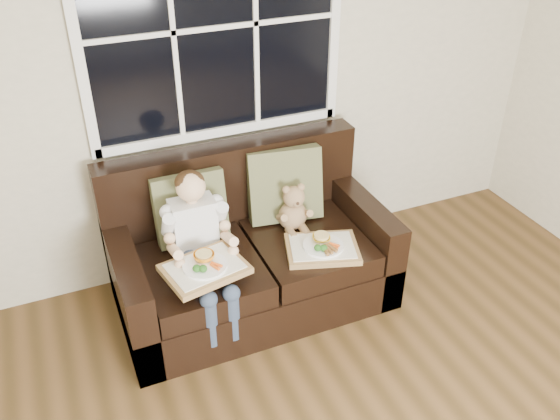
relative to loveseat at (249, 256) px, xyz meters
name	(u,v)px	position (x,y,z in m)	size (l,w,h in m)	color
room_walls	(548,279)	(0.13, -2.02, 1.28)	(4.52, 5.02, 2.71)	#B9B39A
window_back	(215,27)	(0.00, 0.46, 1.34)	(1.62, 0.04, 1.37)	black
loveseat	(249,256)	(0.00, 0.00, 0.00)	(1.70, 0.92, 0.96)	black
pillow_left	(190,208)	(-0.32, 0.15, 0.36)	(0.44, 0.20, 0.45)	#61663F
pillow_right	(285,185)	(0.31, 0.15, 0.38)	(0.50, 0.29, 0.49)	#61663F
child	(199,236)	(-0.35, -0.12, 0.33)	(0.38, 0.59, 0.86)	white
teddy_bear	(294,210)	(0.31, 0.00, 0.27)	(0.20, 0.25, 0.33)	#A17855
tray_left	(205,267)	(-0.38, -0.33, 0.27)	(0.49, 0.41, 0.10)	tan
tray_right	(322,248)	(0.36, -0.30, 0.17)	(0.51, 0.45, 0.10)	tan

